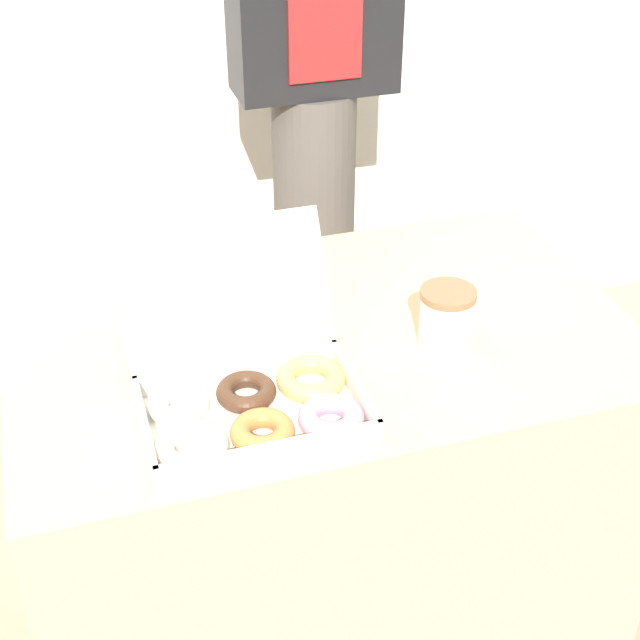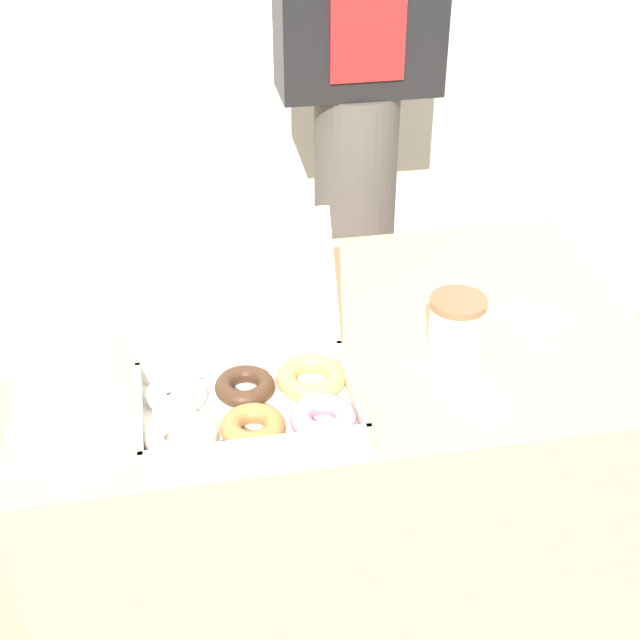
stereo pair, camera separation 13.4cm
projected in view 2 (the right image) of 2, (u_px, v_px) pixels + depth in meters
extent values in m
plane|color=gray|center=(332.00, 609.00, 1.95)|extent=(14.00, 14.00, 0.00)
cube|color=tan|center=(334.00, 487.00, 1.75)|extent=(1.08, 0.67, 0.73)
cube|color=white|center=(249.00, 415.00, 1.35)|extent=(0.33, 0.22, 0.01)
cube|color=white|center=(140.00, 416.00, 1.31)|extent=(0.01, 0.22, 0.04)
cube|color=white|center=(353.00, 391.00, 1.36)|extent=(0.01, 0.22, 0.04)
cube|color=white|center=(257.00, 450.00, 1.25)|extent=(0.33, 0.01, 0.04)
cube|color=white|center=(241.00, 363.00, 1.43)|extent=(0.33, 0.01, 0.04)
cube|color=white|center=(233.00, 283.00, 1.41)|extent=(0.33, 0.11, 0.19)
torus|color=silver|center=(181.00, 436.00, 1.28)|extent=(0.14, 0.14, 0.03)
torus|color=white|center=(177.00, 393.00, 1.37)|extent=(0.11, 0.11, 0.03)
torus|color=#A87038|center=(253.00, 427.00, 1.30)|extent=(0.10, 0.10, 0.03)
torus|color=#422819|center=(245.00, 386.00, 1.38)|extent=(0.13, 0.13, 0.03)
torus|color=pink|center=(323.00, 418.00, 1.32)|extent=(0.10, 0.10, 0.03)
torus|color=tan|center=(311.00, 378.00, 1.40)|extent=(0.12, 0.12, 0.03)
cylinder|color=white|center=(456.00, 330.00, 1.47)|extent=(0.09, 0.09, 0.10)
cylinder|color=brown|center=(459.00, 302.00, 1.44)|extent=(0.09, 0.09, 0.01)
cylinder|color=#4C4742|center=(353.00, 274.00, 2.23)|extent=(0.19, 0.19, 0.94)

